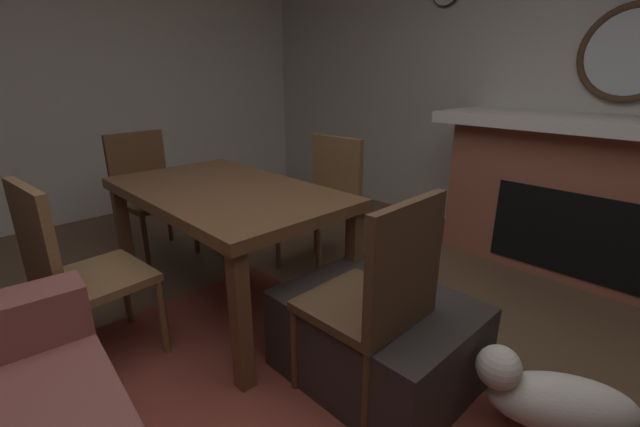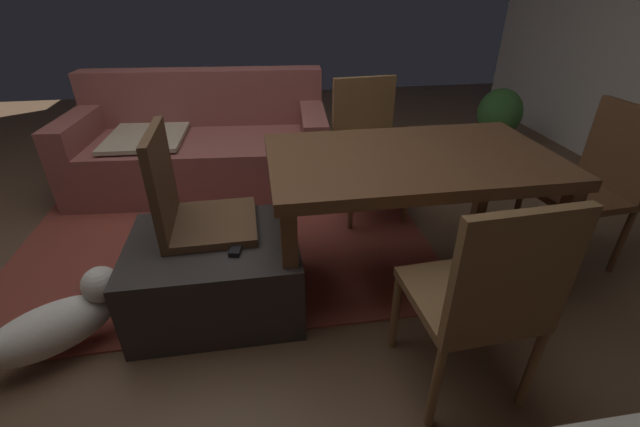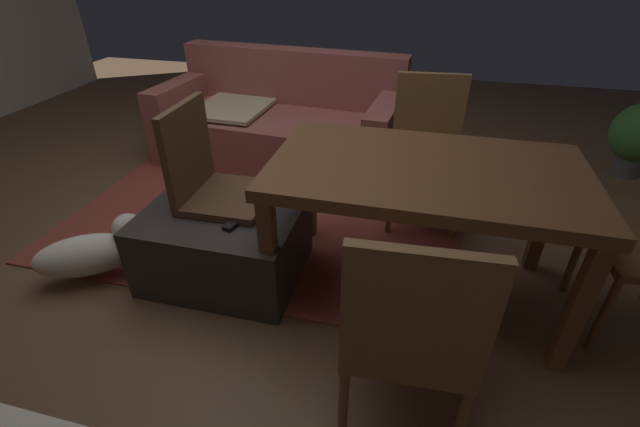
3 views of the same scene
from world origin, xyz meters
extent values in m
plane|color=brown|center=(0.00, 0.00, 0.00)|extent=(8.32, 8.32, 0.00)
cube|color=brown|center=(0.07, 0.31, 0.01)|extent=(2.60, 2.00, 0.01)
cube|color=#8C4C47|center=(-0.12, 1.05, 0.21)|extent=(2.02, 1.05, 0.42)
cube|color=#8C4C47|center=(-0.09, 1.40, 0.64)|extent=(1.96, 0.35, 0.44)
cube|color=#8C4C47|center=(0.77, 0.98, 0.52)|extent=(0.25, 0.91, 0.20)
cube|color=#8C4C47|center=(-1.00, 1.12, 0.52)|extent=(0.25, 0.91, 0.20)
cube|color=tan|center=(-0.51, 1.08, 0.45)|extent=(0.59, 0.79, 0.03)
cube|color=#2D2826|center=(0.07, -0.44, 0.20)|extent=(0.82, 0.65, 0.41)
cube|color=black|center=(0.19, -0.52, 0.42)|extent=(0.08, 0.17, 0.02)
cube|color=brown|center=(1.09, -0.32, 0.71)|extent=(1.44, 0.84, 0.06)
cube|color=brown|center=(0.43, 0.04, 0.34)|extent=(0.07, 0.07, 0.68)
cube|color=brown|center=(1.75, 0.04, 0.34)|extent=(0.07, 0.07, 0.68)
cube|color=brown|center=(0.43, -0.68, 0.34)|extent=(0.07, 0.07, 0.68)
cube|color=brown|center=(1.75, -0.68, 0.34)|extent=(0.07, 0.07, 0.68)
cube|color=brown|center=(2.11, -0.32, 0.43)|extent=(0.47, 0.47, 0.04)
cube|color=brown|center=(2.31, -0.31, 0.69)|extent=(0.07, 0.44, 0.48)
cylinder|color=brown|center=(1.92, -0.54, 0.21)|extent=(0.04, 0.04, 0.41)
cylinder|color=brown|center=(1.89, -0.14, 0.21)|extent=(0.04, 0.04, 0.41)
cylinder|color=brown|center=(2.32, -0.50, 0.21)|extent=(0.04, 0.04, 0.41)
cylinder|color=brown|center=(2.29, -0.11, 0.21)|extent=(0.04, 0.04, 0.41)
cube|color=brown|center=(1.09, -1.04, 0.43)|extent=(0.46, 0.46, 0.04)
cube|color=brown|center=(1.10, -1.24, 0.69)|extent=(0.44, 0.07, 0.48)
cylinder|color=brown|center=(0.88, -0.85, 0.21)|extent=(0.04, 0.04, 0.41)
cylinder|color=brown|center=(1.28, -0.83, 0.21)|extent=(0.04, 0.04, 0.41)
cylinder|color=brown|center=(0.90, -1.25, 0.21)|extent=(0.04, 0.04, 0.41)
cylinder|color=brown|center=(1.30, -1.23, 0.21)|extent=(0.04, 0.04, 0.41)
cube|color=brown|center=(1.09, 0.40, 0.43)|extent=(0.48, 0.48, 0.04)
cube|color=brown|center=(1.07, 0.60, 0.69)|extent=(0.44, 0.08, 0.48)
cylinder|color=brown|center=(1.30, 0.22, 0.21)|extent=(0.04, 0.04, 0.41)
cylinder|color=brown|center=(0.91, 0.18, 0.21)|extent=(0.04, 0.04, 0.41)
cylinder|color=brown|center=(1.27, 0.62, 0.21)|extent=(0.04, 0.04, 0.41)
cylinder|color=brown|center=(0.87, 0.58, 0.21)|extent=(0.04, 0.04, 0.41)
cube|color=#513823|center=(0.07, -0.32, 0.43)|extent=(0.45, 0.45, 0.04)
cube|color=#513823|center=(-0.13, -0.32, 0.69)|extent=(0.05, 0.44, 0.48)
cylinder|color=#513823|center=(0.26, -0.12, 0.21)|extent=(0.04, 0.04, 0.41)
cylinder|color=#513823|center=(0.27, -0.52, 0.21)|extent=(0.04, 0.04, 0.41)
cylinder|color=#513823|center=(-0.14, -0.12, 0.21)|extent=(0.04, 0.04, 0.41)
cylinder|color=#513823|center=(-0.13, -0.52, 0.21)|extent=(0.04, 0.04, 0.41)
cylinder|color=#474C51|center=(2.69, 1.50, 0.09)|extent=(0.22, 0.22, 0.18)
ellipsoid|color=#387233|center=(2.69, 1.50, 0.35)|extent=(0.42, 0.42, 0.46)
ellipsoid|color=silver|center=(-0.64, -0.67, 0.16)|extent=(0.57, 0.48, 0.23)
sphere|color=silver|center=(-0.44, -0.55, 0.29)|extent=(0.17, 0.17, 0.17)
camera|label=1|loc=(-0.91, 0.86, 1.36)|focal=23.32mm
camera|label=2|loc=(0.32, -2.18, 1.52)|focal=23.32mm
camera|label=3|loc=(1.05, -2.18, 1.60)|focal=24.27mm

